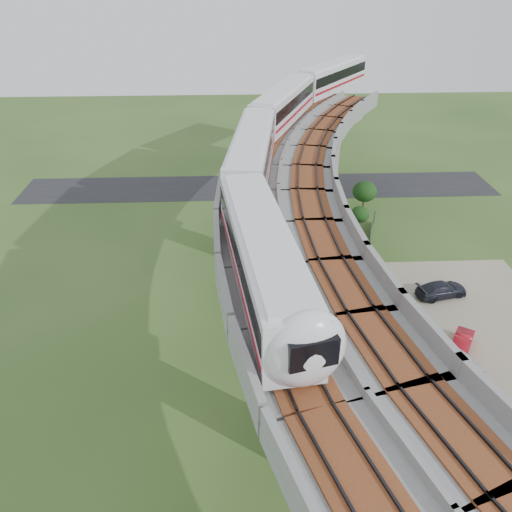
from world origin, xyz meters
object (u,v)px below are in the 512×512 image
object	(u,v)px
metro_train	(291,129)
car_white	(458,359)
car_dark	(442,289)
car_red	(462,344)

from	to	relation	value
metro_train	car_white	xyz separation A→B (m)	(10.58, -17.49, -11.59)
car_white	car_dark	size ratio (longest dim) A/B	0.88
metro_train	car_red	distance (m)	22.78
car_white	car_red	size ratio (longest dim) A/B	1.11
car_white	metro_train	bearing A→B (deg)	83.13
metro_train	car_white	distance (m)	23.50
metro_train	car_dark	size ratio (longest dim) A/B	13.03
car_red	metro_train	bearing A→B (deg)	159.31
car_white	car_dark	bearing A→B (deg)	38.80
metro_train	car_red	bearing A→B (deg)	-53.67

